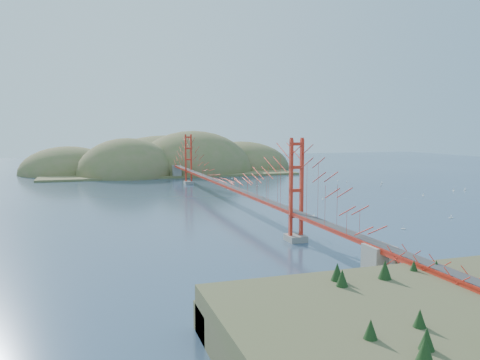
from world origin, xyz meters
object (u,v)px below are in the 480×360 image
object	(u,v)px
bridge	(223,162)
fort	(397,284)
sailboat_2	(451,217)
sailboat_0	(314,215)

from	to	relation	value
bridge	fort	xyz separation A→B (m)	(0.40, -47.98, -6.34)
sailboat_2	fort	bearing A→B (deg)	-138.25
bridge	sailboat_0	distance (m)	20.23
bridge	sailboat_0	size ratio (longest dim) A/B	157.52
fort	sailboat_2	size ratio (longest dim) A/B	6.18
sailboat_2	sailboat_0	size ratio (longest dim) A/B	1.00
fort	sailboat_2	world-z (taller)	fort
fort	sailboat_0	bearing A→B (deg)	74.51
sailboat_2	sailboat_0	world-z (taller)	same
bridge	sailboat_2	distance (m)	36.95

